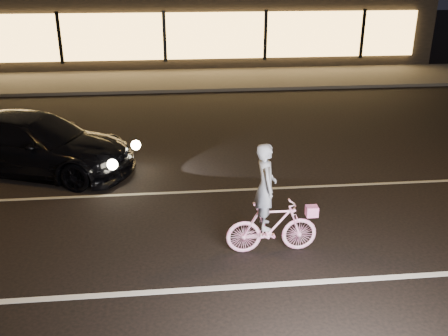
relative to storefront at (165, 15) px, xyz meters
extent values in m
plane|color=black|center=(0.00, -18.97, -2.15)|extent=(90.00, 90.00, 0.00)
cube|color=silver|center=(0.00, -20.47, -2.14)|extent=(60.00, 0.12, 0.01)
cube|color=gray|center=(0.00, -16.97, -2.14)|extent=(60.00, 0.10, 0.01)
cube|color=#383533|center=(0.00, -5.97, -2.09)|extent=(30.00, 4.00, 0.12)
cube|color=black|center=(0.00, 0.03, -0.15)|extent=(25.00, 8.00, 4.00)
cube|color=#FFB959|center=(0.00, -4.07, -0.55)|extent=(23.00, 0.15, 2.00)
cube|color=black|center=(-4.50, -4.15, -0.55)|extent=(0.15, 0.08, 2.20)
cube|color=black|center=(0.00, -4.15, -0.55)|extent=(0.15, 0.08, 2.20)
cube|color=black|center=(4.50, -4.15, -0.55)|extent=(0.15, 0.08, 2.20)
cube|color=black|center=(9.00, -4.15, -0.55)|extent=(0.15, 0.08, 2.20)
imported|color=#FF41A3|center=(1.85, -19.50, -1.68)|extent=(1.56, 0.44, 0.94)
imported|color=silver|center=(1.71, -19.50, -0.92)|extent=(0.35, 0.54, 1.47)
cube|color=#EE50AE|center=(2.52, -19.50, -1.42)|extent=(0.20, 0.16, 0.18)
imported|color=black|center=(-2.99, -15.41, -1.46)|extent=(5.10, 3.40, 1.37)
sphere|color=#FFF2BF|center=(-0.64, -15.58, -1.52)|extent=(0.23, 0.23, 0.23)
sphere|color=#FFF2BF|center=(-1.06, -16.76, -1.52)|extent=(0.23, 0.23, 0.23)
camera|label=1|loc=(0.28, -26.76, 2.43)|focal=40.00mm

